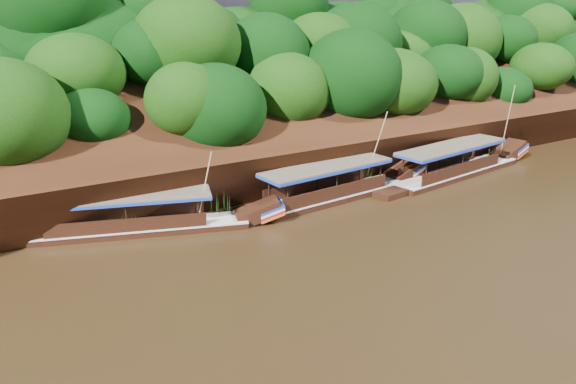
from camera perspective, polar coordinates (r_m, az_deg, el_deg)
name	(u,v)px	position (r m, az deg, el deg)	size (l,w,h in m)	color
ground	(388,238)	(34.42, 10.17, -4.61)	(160.00, 160.00, 0.00)	black
riverbank	(224,136)	(52.07, -6.57, 5.69)	(120.00, 30.06, 19.40)	black
boat_0	(463,167)	(48.54, 17.31, 2.46)	(16.70, 4.30, 7.52)	black
boat_1	(343,189)	(40.93, 5.63, 0.28)	(15.45, 3.56, 6.68)	black
boat_2	(155,223)	(35.68, -13.37, -3.04)	(15.16, 6.79, 5.30)	black
reeds	(260,192)	(39.42, -2.85, 0.01)	(48.31, 2.54, 1.95)	#31681A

